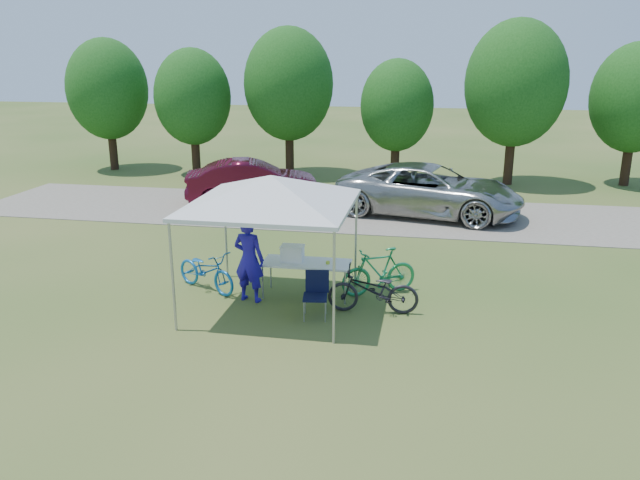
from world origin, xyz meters
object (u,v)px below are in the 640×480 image
object	(u,v)px
folding_chair	(316,290)
bike_dark	(373,290)
cooler	(292,253)
bike_green	(379,271)
cyclist	(249,259)
bike_blue	(206,270)
minivan	(430,190)
folding_table	(306,264)
sedan	(253,182)

from	to	relation	value
folding_chair	bike_dark	distance (m)	1.14
folding_chair	cooler	world-z (taller)	cooler
folding_chair	bike_green	distance (m)	1.78
cyclist	bike_dark	bearing A→B (deg)	-172.89
bike_blue	minivan	size ratio (longest dim) A/B	0.30
folding_table	bike_blue	size ratio (longest dim) A/B	1.08
bike_blue	sedan	size ratio (longest dim) A/B	0.38
folding_chair	sedan	size ratio (longest dim) A/B	0.20
folding_table	minivan	xyz separation A→B (m)	(2.46, 7.50, 0.11)
bike_dark	minivan	distance (m)	8.22
folding_table	folding_chair	bearing A→B (deg)	-68.30
bike_blue	bike_green	bearing A→B (deg)	-54.39
folding_chair	folding_table	bearing A→B (deg)	103.37
bike_green	folding_table	bearing A→B (deg)	-105.14
minivan	bike_dark	bearing A→B (deg)	-175.31
cooler	folding_table	bearing A→B (deg)	-0.00
folding_table	folding_chair	world-z (taller)	folding_chair
bike_dark	cyclist	bearing A→B (deg)	-97.49
bike_green	bike_dark	xyz separation A→B (m)	(-0.02, -1.04, -0.04)
bike_green	sedan	size ratio (longest dim) A/B	0.38
bike_blue	sedan	distance (m)	8.25
sedan	cyclist	bearing A→B (deg)	178.55
cooler	minivan	bearing A→B (deg)	69.80
bike_dark	cooler	bearing A→B (deg)	-113.76
bike_blue	bike_green	world-z (taller)	bike_green
folding_chair	bike_green	bearing A→B (deg)	43.17
bike_blue	minivan	world-z (taller)	minivan
bike_green	minivan	size ratio (longest dim) A/B	0.29
bike_blue	folding_chair	bearing A→B (deg)	-80.99
bike_dark	minivan	world-z (taller)	minivan
folding_table	cyclist	xyz separation A→B (m)	(-1.11, -0.48, 0.19)
bike_blue	bike_dark	bearing A→B (deg)	-70.28
bike_blue	minivan	xyz separation A→B (m)	(4.68, 7.57, 0.37)
folding_table	cyclist	size ratio (longest dim) A/B	1.02
folding_chair	bike_dark	bearing A→B (deg)	9.64
cyclist	minivan	world-z (taller)	cyclist
folding_chair	sedan	world-z (taller)	sedan
bike_dark	sedan	xyz separation A→B (m)	(-5.05, 8.72, 0.29)
folding_table	folding_chair	size ratio (longest dim) A/B	2.03
bike_green	sedan	bearing A→B (deg)	-175.88
minivan	bike_blue	bearing A→B (deg)	159.71
cyclist	folding_table	bearing A→B (deg)	-145.62
cooler	minivan	world-z (taller)	minivan
folding_table	cyclist	distance (m)	1.23
cooler	bike_dark	world-z (taller)	cooler
cyclist	sedan	distance (m)	8.89
folding_table	bike_dark	world-z (taller)	bike_dark
folding_chair	sedan	bearing A→B (deg)	105.26
folding_chair	bike_blue	bearing A→B (deg)	151.95
folding_table	cooler	xyz separation A→B (m)	(-0.30, 0.00, 0.22)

